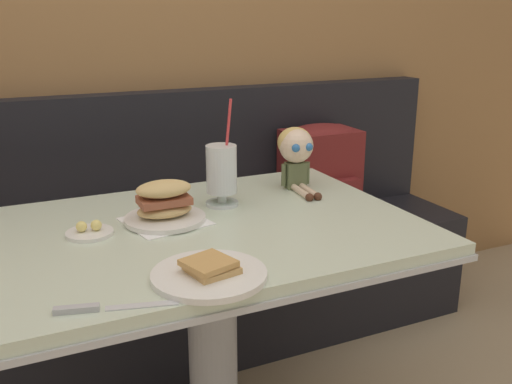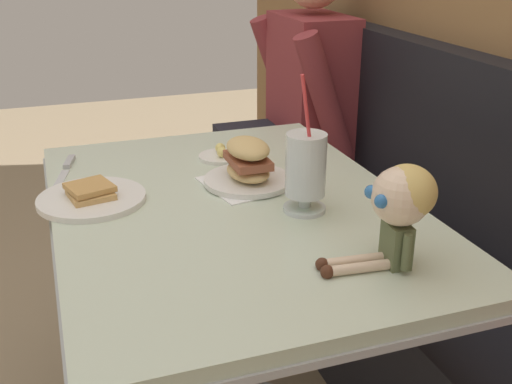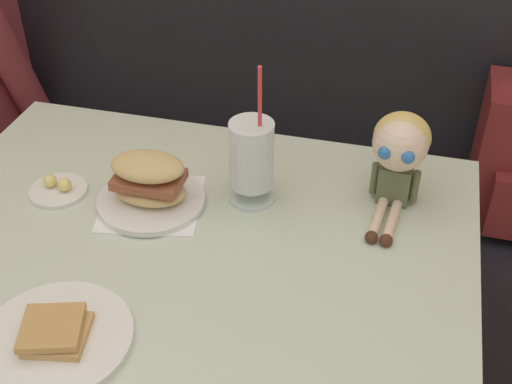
% 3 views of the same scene
% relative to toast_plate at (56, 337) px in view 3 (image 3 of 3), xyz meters
% --- Properties ---
extents(booth_bench, '(2.60, 0.48, 1.00)m').
position_rel_toast_plate_xyz_m(booth_bench, '(0.12, 0.93, -0.42)').
color(booth_bench, black).
rests_on(booth_bench, ground).
extents(diner_table, '(1.11, 0.81, 0.74)m').
position_rel_toast_plate_xyz_m(diner_table, '(0.12, 0.31, -0.21)').
color(diner_table, beige).
rests_on(diner_table, ground).
extents(toast_plate, '(0.25, 0.25, 0.04)m').
position_rel_toast_plate_xyz_m(toast_plate, '(0.00, 0.00, 0.00)').
color(toast_plate, white).
rests_on(toast_plate, diner_table).
extents(milkshake_glass, '(0.10, 0.10, 0.32)m').
position_rel_toast_plate_xyz_m(milkshake_glass, '(0.21, 0.45, 0.09)').
color(milkshake_glass, silver).
rests_on(milkshake_glass, diner_table).
extents(sandwich_plate, '(0.23, 0.23, 0.12)m').
position_rel_toast_plate_xyz_m(sandwich_plate, '(0.01, 0.38, 0.03)').
color(sandwich_plate, white).
rests_on(sandwich_plate, diner_table).
extents(butter_saucer, '(0.12, 0.12, 0.04)m').
position_rel_toast_plate_xyz_m(butter_saucer, '(-0.19, 0.37, -0.00)').
color(butter_saucer, white).
rests_on(butter_saucer, diner_table).
extents(seated_doll, '(0.12, 0.22, 0.20)m').
position_rel_toast_plate_xyz_m(seated_doll, '(0.49, 0.51, 0.12)').
color(seated_doll, '#5B6642').
rests_on(seated_doll, diner_table).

